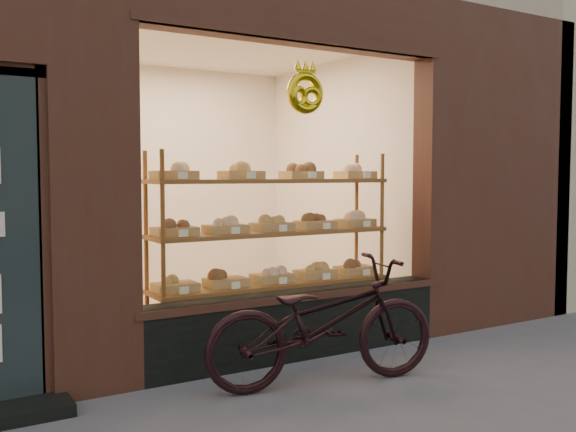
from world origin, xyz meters
TOP-DOWN VIEW (x-y plane):
  - display_shelf at (0.45, 2.55)m, footprint 2.20×0.45m
  - bicycle at (0.23, 1.44)m, footprint 1.82×0.93m

SIDE VIEW (x-z plane):
  - bicycle at x=0.23m, z-range 0.00..0.91m
  - display_shelf at x=0.45m, z-range 0.01..1.71m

